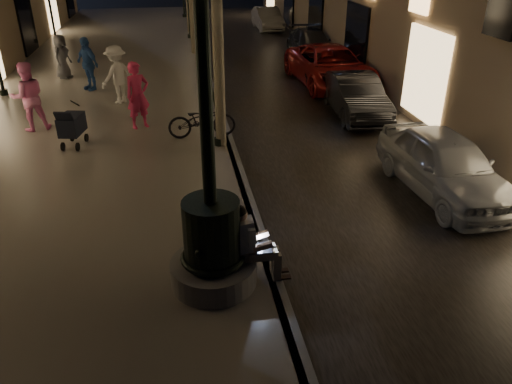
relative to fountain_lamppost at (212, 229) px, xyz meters
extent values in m
plane|color=black|center=(1.00, 13.00, -1.21)|extent=(120.00, 120.00, 0.00)
cube|color=black|center=(4.00, 13.00, -1.20)|extent=(6.00, 45.00, 0.02)
cube|color=slate|center=(-3.00, 13.00, -1.11)|extent=(8.00, 45.00, 0.20)
cube|color=#59595B|center=(1.00, 13.00, -1.11)|extent=(0.25, 45.00, 0.20)
cylinder|color=#59595B|center=(0.00, 0.00, -0.81)|extent=(1.40, 1.40, 0.40)
cylinder|color=black|center=(0.00, 0.00, -0.06)|extent=(0.90, 0.90, 1.10)
torus|color=black|center=(0.00, 0.00, -0.51)|extent=(1.04, 1.04, 0.10)
torus|color=black|center=(0.00, 0.00, 0.34)|extent=(0.89, 0.89, 0.09)
cylinder|color=black|center=(0.00, 0.00, 2.09)|extent=(0.20, 0.20, 3.20)
cube|color=tan|center=(0.55, 0.00, -0.52)|extent=(0.38, 0.25, 0.19)
cube|color=silver|center=(0.49, 0.00, -0.16)|extent=(0.47, 0.27, 0.59)
sphere|color=tan|center=(0.46, 0.00, 0.22)|extent=(0.22, 0.22, 0.22)
sphere|color=black|center=(0.45, 0.00, 0.27)|extent=(0.22, 0.22, 0.22)
cube|color=tan|center=(0.80, -0.09, -0.52)|extent=(0.48, 0.14, 0.15)
cube|color=tan|center=(0.80, 0.09, -0.52)|extent=(0.48, 0.14, 0.15)
cube|color=tan|center=(1.03, -0.09, -0.76)|extent=(0.14, 0.13, 0.49)
cube|color=tan|center=(1.03, 0.09, -0.76)|extent=(0.14, 0.13, 0.49)
cube|color=black|center=(1.14, -0.09, -1.00)|extent=(0.27, 0.10, 0.03)
cube|color=black|center=(1.14, 0.09, -1.00)|extent=(0.27, 0.10, 0.03)
cube|color=black|center=(0.82, 0.00, -0.43)|extent=(0.25, 0.34, 0.02)
cube|color=black|center=(0.65, 0.00, -0.32)|extent=(0.09, 0.34, 0.23)
cube|color=#A7BBEF|center=(0.67, 0.00, -0.32)|extent=(0.07, 0.31, 0.19)
cylinder|color=#6B604C|center=(0.75, 6.00, 1.49)|extent=(0.28, 0.28, 5.00)
cylinder|color=#6B604C|center=(0.80, 12.00, 1.54)|extent=(0.28, 0.28, 5.10)
cylinder|color=black|center=(0.70, 6.00, -0.91)|extent=(0.28, 0.28, 0.20)
cylinder|color=black|center=(0.70, 6.00, 1.19)|extent=(0.12, 0.12, 4.40)
cylinder|color=black|center=(0.70, 14.00, -0.91)|extent=(0.28, 0.28, 0.20)
cylinder|color=black|center=(0.70, 14.00, 1.19)|extent=(0.12, 0.12, 4.40)
cylinder|color=black|center=(0.70, 22.00, -0.91)|extent=(0.28, 0.28, 0.20)
cylinder|color=black|center=(0.70, 30.00, -0.91)|extent=(0.28, 0.28, 0.20)
cylinder|color=black|center=(-6.40, 12.00, -0.91)|extent=(0.28, 0.28, 0.20)
cylinder|color=black|center=(-6.40, 22.00, -0.91)|extent=(0.28, 0.28, 0.20)
cube|color=black|center=(-3.16, 6.56, -0.40)|extent=(0.66, 0.92, 0.50)
cube|color=black|center=(-3.24, 6.18, -0.07)|extent=(0.47, 0.28, 0.32)
cylinder|color=black|center=(-3.43, 6.28, -0.90)|extent=(0.09, 0.23, 0.22)
cylinder|color=black|center=(-3.03, 6.19, -0.90)|extent=(0.09, 0.23, 0.22)
cylinder|color=black|center=(-3.29, 6.93, -0.90)|extent=(0.09, 0.23, 0.22)
cylinder|color=black|center=(-2.90, 6.84, -0.90)|extent=(0.09, 0.23, 0.22)
cylinder|color=black|center=(-3.07, 6.99, 0.04)|extent=(0.14, 0.49, 0.31)
imported|color=#A6AAAE|center=(5.45, 2.71, -0.51)|extent=(1.91, 4.24, 1.41)
imported|color=black|center=(5.36, 8.34, -0.56)|extent=(1.61, 4.05, 1.31)
imported|color=maroon|center=(5.63, 11.99, -0.47)|extent=(2.71, 5.47, 1.49)
imported|color=#2B2C30|center=(6.20, 17.00, -0.57)|extent=(2.00, 4.48, 1.28)
imported|color=#AEADA8|center=(5.64, 25.17, -0.56)|extent=(1.43, 4.00, 1.31)
imported|color=#C72753|center=(-1.46, 7.77, -0.05)|extent=(0.83, 0.72, 1.93)
imported|color=pink|center=(-4.52, 8.09, -0.03)|extent=(1.15, 1.02, 1.96)
imported|color=silver|center=(-2.24, 10.39, -0.06)|extent=(1.37, 1.36, 1.90)
imported|color=#254B8B|center=(-3.42, 12.24, -0.07)|extent=(1.09, 1.12, 1.89)
imported|color=#35363B|center=(-4.65, 14.12, -0.17)|extent=(0.82, 0.97, 1.68)
imported|color=black|center=(0.29, 6.68, -0.52)|extent=(1.91, 0.72, 0.99)
camera|label=1|loc=(-0.41, -6.64, 4.07)|focal=35.00mm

